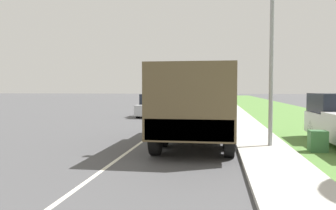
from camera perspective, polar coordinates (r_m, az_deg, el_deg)
The scene contains 12 objects.
ground_plane at distance 39.25m, azimuth 4.17°, elevation -0.18°, with size 180.00×180.00×0.00m, color #4C4C4F.
lane_centre_stripe at distance 39.25m, azimuth 4.17°, elevation -0.17°, with size 0.12×120.00×0.00m.
sidewalk_right at distance 39.17m, azimuth 10.75°, elevation -0.14°, with size 1.80×120.00×0.12m.
grass_strip_right at distance 39.60m, azimuth 17.12°, elevation -0.26°, with size 7.00×120.00×0.02m.
military_truck at distance 12.24m, azimuth 4.92°, elevation 0.63°, with size 2.58×6.98×2.84m.
car_nearest_ahead at distance 24.47m, azimuth -2.82°, elevation -0.27°, with size 1.74×4.01×1.68m.
car_second_ahead at distance 33.95m, azimuth 7.03°, elevation 0.48°, with size 1.92×4.43×1.51m.
car_third_ahead at distance 41.82m, azimuth 2.00°, elevation 1.05°, with size 1.91×4.25×1.69m.
car_fourth_ahead at distance 54.99m, azimuth 7.62°, elevation 1.42°, with size 1.71×4.37×1.58m.
car_farthest_ahead at distance 69.55m, azimuth 7.64°, elevation 1.77°, with size 1.83×4.62×1.71m.
lamp_post at distance 12.00m, azimuth 16.63°, elevation 13.01°, with size 1.69×0.24×6.89m.
utility_box at distance 11.89m, azimuth 24.63°, elevation -5.73°, with size 0.55×0.45×0.70m.
Camera 1 is at (2.88, 0.91, 2.10)m, focal length 35.00 mm.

